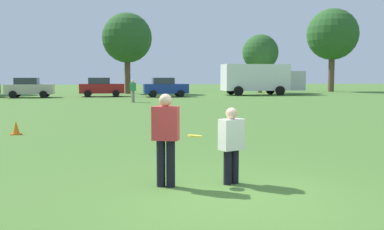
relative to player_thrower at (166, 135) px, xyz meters
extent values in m
plane|color=#47702D|center=(0.99, -0.86, -0.96)|extent=(185.01, 185.01, 0.00)
cylinder|color=black|center=(-0.09, 0.03, -0.53)|extent=(0.16, 0.16, 0.86)
cylinder|color=black|center=(0.09, -0.03, -0.53)|extent=(0.16, 0.16, 0.86)
cube|color=red|center=(0.00, 0.00, 0.21)|extent=(0.53, 0.40, 0.61)
sphere|color=#D8AD8C|center=(0.00, 0.00, 0.63)|extent=(0.23, 0.23, 0.23)
cylinder|color=black|center=(1.31, 0.05, -0.64)|extent=(0.15, 0.15, 0.65)
cylinder|color=black|center=(1.15, -0.01, -0.64)|extent=(0.15, 0.15, 0.65)
cube|color=silver|center=(1.23, 0.02, -0.03)|extent=(0.51, 0.41, 0.58)
sphere|color=#D8AD8C|center=(1.23, 0.02, 0.37)|extent=(0.22, 0.22, 0.22)
cylinder|color=yellow|center=(0.56, 0.13, -0.05)|extent=(0.27, 0.27, 0.06)
cube|color=#D8590C|center=(-4.52, 7.75, -0.95)|extent=(0.32, 0.32, 0.03)
cone|color=orange|center=(-4.52, 7.75, -0.71)|extent=(0.24, 0.24, 0.45)
cube|color=#B7AD99|center=(-9.64, 33.75, -0.18)|extent=(4.28, 1.98, 0.90)
cube|color=#2D333D|center=(-9.89, 33.74, 0.54)|extent=(2.07, 1.73, 0.64)
cylinder|color=black|center=(-8.38, 34.81, -0.63)|extent=(0.67, 0.25, 0.66)
cylinder|color=black|center=(-8.30, 32.81, -0.63)|extent=(0.67, 0.25, 0.66)
cylinder|color=black|center=(-10.99, 34.70, -0.63)|extent=(0.67, 0.25, 0.66)
cylinder|color=black|center=(-10.90, 32.70, -0.63)|extent=(0.67, 0.25, 0.66)
cube|color=maroon|center=(-3.19, 34.68, -0.18)|extent=(4.28, 1.98, 0.90)
cube|color=#2D333D|center=(-3.44, 34.67, 0.54)|extent=(2.07, 1.73, 0.64)
cylinder|color=black|center=(-1.93, 35.73, -0.63)|extent=(0.67, 0.25, 0.66)
cylinder|color=black|center=(-1.84, 33.74, -0.63)|extent=(0.67, 0.25, 0.66)
cylinder|color=black|center=(-4.53, 35.62, -0.63)|extent=(0.67, 0.25, 0.66)
cylinder|color=black|center=(-4.44, 33.62, -0.63)|extent=(0.67, 0.25, 0.66)
cube|color=navy|center=(2.85, 33.41, -0.18)|extent=(4.28, 1.98, 0.90)
cube|color=#2D333D|center=(2.60, 33.40, 0.54)|extent=(2.07, 1.73, 0.64)
cylinder|color=black|center=(4.11, 34.47, -0.63)|extent=(0.67, 0.25, 0.66)
cylinder|color=black|center=(4.20, 32.47, -0.63)|extent=(0.67, 0.25, 0.66)
cylinder|color=black|center=(1.51, 34.35, -0.63)|extent=(0.67, 0.25, 0.66)
cylinder|color=black|center=(1.59, 32.36, -0.63)|extent=(0.67, 0.25, 0.66)
cube|color=white|center=(12.38, 35.85, 0.87)|extent=(6.90, 2.80, 2.70)
cube|color=#B2B2B7|center=(16.58, 36.03, 0.52)|extent=(1.90, 2.38, 2.00)
cylinder|color=black|center=(14.53, 37.31, -0.48)|extent=(0.97, 0.32, 0.96)
cylinder|color=black|center=(14.65, 34.58, -0.48)|extent=(0.97, 0.32, 0.96)
cylinder|color=black|center=(10.11, 37.12, -0.48)|extent=(0.97, 0.32, 0.96)
cylinder|color=black|center=(10.23, 34.38, -0.48)|extent=(0.97, 0.32, 0.96)
cylinder|color=gray|center=(-0.38, 25.19, -0.53)|extent=(0.16, 0.16, 0.87)
cylinder|color=gray|center=(-0.28, 25.34, -0.53)|extent=(0.16, 0.16, 0.87)
cube|color=#338C4C|center=(-0.33, 25.27, 0.21)|extent=(0.49, 0.54, 0.61)
sphere|color=beige|center=(-0.33, 25.27, 0.63)|extent=(0.24, 0.24, 0.24)
cylinder|color=brown|center=(-0.75, 41.16, 0.96)|extent=(0.64, 0.64, 3.85)
sphere|color=#285623|center=(-0.75, 41.16, 5.22)|extent=(5.50, 5.50, 5.50)
cylinder|color=brown|center=(14.61, 41.36, 0.50)|extent=(0.49, 0.49, 2.93)
sphere|color=#285623|center=(14.61, 41.36, 3.74)|extent=(4.18, 4.18, 4.18)
cylinder|color=brown|center=(24.59, 43.66, 1.26)|extent=(0.74, 0.74, 4.45)
sphere|color=#285623|center=(24.59, 43.66, 6.19)|extent=(6.36, 6.36, 6.36)
camera|label=1|loc=(-0.66, -7.78, 1.07)|focal=40.49mm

